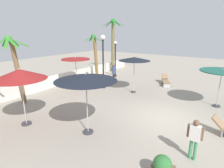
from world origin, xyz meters
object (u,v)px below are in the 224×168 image
(patio_umbrella_0, at_px, (86,78))
(guest_0, at_px, (195,136))
(patio_umbrella_3, at_px, (20,74))
(palm_tree_3, at_px, (15,61))
(palm_tree_0, at_px, (95,52))
(lamp_post_1, at_px, (115,57))
(lounge_chair_1, at_px, (165,80))
(guest_1, at_px, (114,71))
(patio_umbrella_2, at_px, (76,61))
(patio_umbrella_4, at_px, (134,59))
(patio_umbrella_1, at_px, (222,73))
(lamp_post_0, at_px, (103,55))
(palm_tree_2, at_px, (113,40))

(patio_umbrella_0, bearing_deg, guest_0, -80.30)
(patio_umbrella_3, height_order, palm_tree_3, palm_tree_3)
(palm_tree_0, xyz_separation_m, lamp_post_1, (1.87, -1.17, -0.62))
(lounge_chair_1, relative_size, guest_0, 1.20)
(lamp_post_1, height_order, guest_1, lamp_post_1)
(palm_tree_0, distance_m, guest_1, 2.86)
(lounge_chair_1, bearing_deg, patio_umbrella_2, 134.48)
(patio_umbrella_4, relative_size, lamp_post_1, 0.77)
(guest_1, bearing_deg, palm_tree_0, 84.70)
(patio_umbrella_1, height_order, lamp_post_0, lamp_post_0)
(patio_umbrella_2, bearing_deg, patio_umbrella_4, -65.78)
(patio_umbrella_3, distance_m, palm_tree_2, 14.05)
(patio_umbrella_1, xyz_separation_m, palm_tree_2, (5.43, 11.53, 1.46))
(patio_umbrella_0, bearing_deg, palm_tree_2, 28.78)
(patio_umbrella_2, distance_m, guest_1, 3.96)
(patio_umbrella_0, bearing_deg, lounge_chair_1, -2.06)
(guest_0, bearing_deg, palm_tree_0, 54.67)
(patio_umbrella_4, height_order, palm_tree_2, palm_tree_2)
(guest_1, bearing_deg, lamp_post_0, -172.37)
(patio_umbrella_3, height_order, lounge_chair_1, patio_umbrella_3)
(patio_umbrella_2, height_order, guest_0, patio_umbrella_2)
(patio_umbrella_3, relative_size, patio_umbrella_4, 1.03)
(patio_umbrella_1, height_order, guest_0, patio_umbrella_1)
(patio_umbrella_2, xyz_separation_m, guest_1, (3.50, -1.30, -1.34))
(palm_tree_3, bearing_deg, patio_umbrella_1, -57.95)
(palm_tree_0, relative_size, lamp_post_0, 1.01)
(patio_umbrella_3, xyz_separation_m, guest_1, (9.27, 0.75, -1.57))
(patio_umbrella_0, distance_m, patio_umbrella_4, 6.61)
(patio_umbrella_3, bearing_deg, guest_0, -75.94)
(patio_umbrella_2, height_order, guest_1, patio_umbrella_2)
(lamp_post_1, bearing_deg, lamp_post_0, -160.71)
(palm_tree_2, relative_size, lamp_post_1, 1.64)
(lamp_post_1, bearing_deg, patio_umbrella_4, -132.10)
(patio_umbrella_1, xyz_separation_m, lounge_chair_1, (3.16, 4.36, -1.79))
(patio_umbrella_0, xyz_separation_m, guest_1, (8.12, 3.93, -1.60))
(palm_tree_2, xyz_separation_m, lamp_post_1, (-2.18, -1.73, -1.54))
(lamp_post_1, relative_size, guest_0, 2.32)
(patio_umbrella_0, relative_size, guest_0, 1.81)
(patio_umbrella_3, bearing_deg, guest_1, 4.62)
(lounge_chair_1, bearing_deg, palm_tree_3, 147.11)
(palm_tree_3, bearing_deg, lamp_post_1, -5.52)
(lounge_chair_1, bearing_deg, patio_umbrella_1, -125.97)
(patio_umbrella_3, bearing_deg, lounge_chair_1, -17.44)
(patio_umbrella_2, relative_size, lounge_chair_1, 1.38)
(patio_umbrella_0, bearing_deg, lamp_post_0, 30.67)
(lamp_post_0, bearing_deg, patio_umbrella_0, -149.33)
(guest_0, bearing_deg, patio_umbrella_3, 104.06)
(guest_0, bearing_deg, lounge_chair_1, 23.58)
(palm_tree_2, relative_size, lounge_chair_1, 3.17)
(palm_tree_0, distance_m, palm_tree_2, 4.19)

